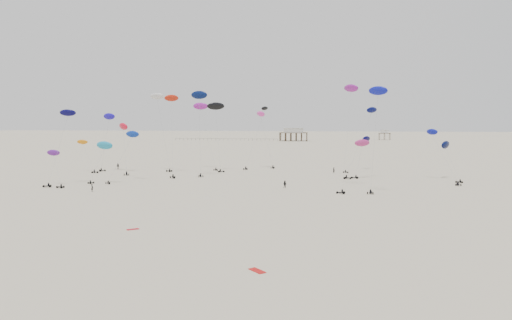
% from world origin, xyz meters
% --- Properties ---
extents(ground_plane, '(900.00, 900.00, 0.00)m').
position_xyz_m(ground_plane, '(0.00, 200.00, 0.00)').
color(ground_plane, beige).
extents(pavilion_main, '(21.00, 13.00, 9.80)m').
position_xyz_m(pavilion_main, '(-10.00, 350.00, 4.22)').
color(pavilion_main, brown).
rests_on(pavilion_main, ground).
extents(pavilion_small, '(9.00, 7.00, 8.00)m').
position_xyz_m(pavilion_small, '(60.00, 380.00, 3.49)').
color(pavilion_small, brown).
rests_on(pavilion_small, ground).
extents(pier_fence, '(80.20, 0.20, 1.50)m').
position_xyz_m(pier_fence, '(-62.00, 350.00, 0.77)').
color(pier_fence, black).
rests_on(pier_fence, ground).
extents(rig_0, '(8.53, 18.33, 26.42)m').
position_xyz_m(rig_0, '(-29.82, 118.27, 16.80)').
color(rig_0, black).
rests_on(rig_0, ground).
extents(rig_1, '(7.65, 9.01, 20.90)m').
position_xyz_m(rig_1, '(-7.11, 136.96, 11.19)').
color(rig_1, black).
rests_on(rig_1, ground).
extents(rig_2, '(7.96, 7.62, 10.50)m').
position_xyz_m(rig_2, '(-50.18, 88.59, 5.56)').
color(rig_2, black).
rests_on(rig_2, ground).
extents(rig_4, '(9.74, 15.77, 16.40)m').
position_xyz_m(rig_4, '(27.63, 139.27, 8.47)').
color(rig_4, black).
rests_on(rig_4, ground).
extents(rig_5, '(5.68, 4.68, 18.42)m').
position_xyz_m(rig_5, '(-52.57, 123.36, 13.43)').
color(rig_5, black).
rests_on(rig_5, ground).
extents(rig_6, '(10.77, 10.11, 22.70)m').
position_xyz_m(rig_6, '(-25.11, 136.13, 18.36)').
color(rig_6, black).
rests_on(rig_6, ground).
extents(rig_7, '(9.83, 7.04, 19.98)m').
position_xyz_m(rig_7, '(25.97, 115.46, 12.45)').
color(rig_7, black).
rests_on(rig_7, ground).
extents(rig_8, '(8.69, 13.79, 16.81)m').
position_xyz_m(rig_8, '(-46.02, 120.73, 11.58)').
color(rig_8, black).
rests_on(rig_8, ground).
extents(rig_9, '(5.80, 17.25, 26.44)m').
position_xyz_m(rig_9, '(21.34, 96.03, 19.19)').
color(rig_9, black).
rests_on(rig_9, ground).
extents(rig_10, '(4.57, 13.05, 12.57)m').
position_xyz_m(rig_10, '(48.76, 117.02, 8.06)').
color(rig_10, black).
rests_on(rig_10, ground).
extents(rig_11, '(8.73, 5.47, 10.75)m').
position_xyz_m(rig_11, '(-57.43, 119.33, 5.64)').
color(rig_11, black).
rests_on(rig_11, ground).
extents(rig_12, '(5.06, 9.59, 19.20)m').
position_xyz_m(rig_12, '(-49.37, 90.77, 13.16)').
color(rig_12, black).
rests_on(rig_12, ground).
extents(rig_13, '(8.41, 5.77, 24.89)m').
position_xyz_m(rig_13, '(-36.71, 126.83, 19.55)').
color(rig_13, black).
rests_on(rig_13, ground).
extents(rig_14, '(6.85, 8.32, 21.95)m').
position_xyz_m(rig_14, '(-18.79, 129.42, 17.95)').
color(rig_14, black).
rests_on(rig_14, ground).
extents(rig_15, '(5.70, 6.09, 24.66)m').
position_xyz_m(rig_15, '(-20.37, 114.48, 19.79)').
color(rig_15, black).
rests_on(rig_15, ground).
extents(rig_16, '(6.57, 4.46, 10.97)m').
position_xyz_m(rig_16, '(-40.66, 94.75, 8.57)').
color(rig_16, black).
rests_on(rig_16, ground).
extents(rig_17, '(5.34, 3.78, 10.98)m').
position_xyz_m(rig_17, '(25.32, 115.04, 7.76)').
color(rig_17, black).
rests_on(rig_17, ground).
extents(rig_18, '(5.77, 12.20, 15.08)m').
position_xyz_m(rig_18, '(-36.50, 101.33, 10.23)').
color(rig_18, black).
rests_on(rig_18, ground).
extents(rig_19, '(4.99, 6.00, 23.89)m').
position_xyz_m(rig_19, '(26.97, 87.85, 17.93)').
color(rig_19, black).
rests_on(rig_19, ground).
extents(rig_20, '(6.10, 17.28, 18.75)m').
position_xyz_m(rig_20, '(45.98, 112.04, 8.47)').
color(rig_20, black).
rests_on(rig_20, ground).
extents(rig_21, '(7.51, 4.95, 19.32)m').
position_xyz_m(rig_21, '(-5.18, 140.03, 14.45)').
color(rig_21, black).
rests_on(rig_21, ground).
extents(spectator_0, '(0.86, 0.88, 2.01)m').
position_xyz_m(spectator_0, '(-36.43, 80.01, 0.00)').
color(spectator_0, black).
rests_on(spectator_0, ground).
extents(spectator_1, '(1.13, 0.80, 2.10)m').
position_xyz_m(spectator_1, '(6.37, 92.26, 0.00)').
color(spectator_1, black).
rests_on(spectator_1, ground).
extents(spectator_2, '(1.46, 0.93, 2.32)m').
position_xyz_m(spectator_2, '(-52.09, 129.42, 0.00)').
color(spectator_2, black).
rests_on(spectator_2, ground).
extents(spectator_3, '(0.91, 0.88, 2.06)m').
position_xyz_m(spectator_3, '(18.18, 127.54, 0.00)').
color(spectator_3, black).
rests_on(spectator_3, ground).
extents(grounded_kite_a, '(2.16, 2.22, 0.08)m').
position_xyz_m(grounded_kite_a, '(9.14, 26.82, 0.00)').
color(grounded_kite_a, '#B60C0B').
rests_on(grounded_kite_a, ground).
extents(grounded_kite_b, '(1.86, 1.65, 0.07)m').
position_xyz_m(grounded_kite_b, '(-12.15, 44.30, 0.00)').
color(grounded_kite_b, red).
rests_on(grounded_kite_b, ground).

